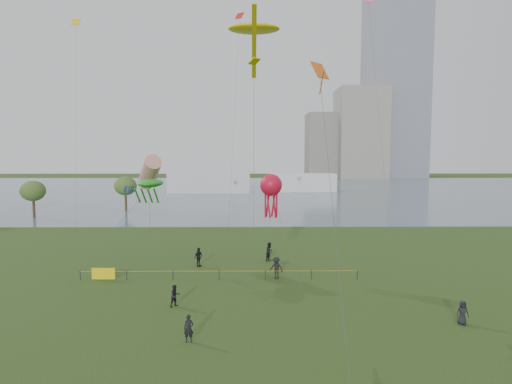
{
  "coord_description": "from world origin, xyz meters",
  "views": [
    {
      "loc": [
        -0.29,
        -22.15,
        10.99
      ],
      "look_at": [
        0.0,
        10.0,
        8.0
      ],
      "focal_mm": 30.0,
      "sensor_mm": 36.0,
      "label": 1
    }
  ],
  "objects": [
    {
      "name": "tower",
      "position": [
        62.0,
        168.0,
        60.0
      ],
      "size": [
        24.0,
        24.0,
        120.0
      ],
      "primitive_type": "cube",
      "color": "slate",
      "rests_on": "ground_plane"
    },
    {
      "name": "pavilion_right",
      "position": [
        14.0,
        98.0,
        2.5
      ],
      "size": [
        18.0,
        7.0,
        5.0
      ],
      "primitive_type": "cube",
      "color": "silver",
      "rests_on": "ground_plane"
    },
    {
      "name": "spectator_b",
      "position": [
        1.8,
        14.22,
        0.97
      ],
      "size": [
        1.45,
        1.21,
        1.95
      ],
      "primitive_type": "imported",
      "rotation": [
        0.0,
        0.0,
        -0.47
      ],
      "color": "black",
      "rests_on": "ground_plane"
    },
    {
      "name": "spectator_g",
      "position": [
        1.47,
        20.42,
        0.95
      ],
      "size": [
        1.11,
        1.17,
        1.89
      ],
      "primitive_type": "imported",
      "rotation": [
        0.0,
        0.0,
        0.97
      ],
      "color": "black",
      "rests_on": "ground_plane"
    },
    {
      "name": "lake",
      "position": [
        0.0,
        100.0,
        0.02
      ],
      "size": [
        400.0,
        120.0,
        0.08
      ],
      "primitive_type": "cube",
      "color": "slate",
      "rests_on": "ground_plane"
    },
    {
      "name": "fence",
      "position": [
        -9.28,
        14.03,
        0.55
      ],
      "size": [
        24.07,
        0.07,
        1.05
      ],
      "color": "black",
      "rests_on": "ground_plane"
    },
    {
      "name": "trees",
      "position": [
        -40.12,
        49.11,
        5.51
      ],
      "size": [
        29.16,
        16.91,
        8.57
      ],
      "color": "#3B2C1A",
      "rests_on": "ground_plane"
    },
    {
      "name": "spectator_d",
      "position": [
        13.16,
        4.2,
        0.78
      ],
      "size": [
        0.79,
        0.54,
        1.56
      ],
      "primitive_type": "imported",
      "rotation": [
        0.0,
        0.0,
        -0.06
      ],
      "color": "black",
      "rests_on": "ground_plane"
    },
    {
      "name": "kite_stingray",
      "position": [
        -0.12,
        17.07,
        21.9
      ],
      "size": [
        4.66,
        9.93,
        22.37
      ],
      "rotation": [
        0.0,
        0.0,
        0.25
      ],
      "color": "#3F3F42"
    },
    {
      "name": "kite_creature",
      "position": [
        -9.66,
        17.15,
        8.13
      ],
      "size": [
        7.09,
        6.76,
        8.56
      ],
      "rotation": [
        0.0,
        0.0,
        -0.2
      ],
      "color": "#3F3F42"
    },
    {
      "name": "kite_delta",
      "position": [
        4.43,
        7.58,
        15.7
      ],
      "size": [
        1.44,
        13.62,
        17.3
      ],
      "rotation": [
        0.0,
        0.0,
        0.15
      ],
      "color": "#3F3F42"
    },
    {
      "name": "spectator_f",
      "position": [
        -3.98,
        1.82,
        0.81
      ],
      "size": [
        0.61,
        0.43,
        1.61
      ],
      "primitive_type": "imported",
      "rotation": [
        0.0,
        0.0,
        -0.07
      ],
      "color": "black",
      "rests_on": "ground_plane"
    },
    {
      "name": "ground_plane",
      "position": [
        0.0,
        0.0,
        0.0
      ],
      "size": [
        400.0,
        400.0,
        0.0
      ],
      "primitive_type": "plane",
      "color": "#1E3410"
    },
    {
      "name": "kite_octopus",
      "position": [
        1.38,
        15.45,
        8.01
      ],
      "size": [
        3.31,
        5.72,
        9.1
      ],
      "rotation": [
        0.0,
        0.0,
        -0.39
      ],
      "color": "#3F3F42"
    },
    {
      "name": "building_mid",
      "position": [
        46.0,
        162.0,
        19.0
      ],
      "size": [
        20.0,
        20.0,
        38.0
      ],
      "primitive_type": "cube",
      "color": "gray",
      "rests_on": "ground_plane"
    },
    {
      "name": "spectator_a",
      "position": [
        -5.8,
        7.55,
        0.79
      ],
      "size": [
        0.97,
        0.95,
        1.58
      ],
      "primitive_type": "imported",
      "rotation": [
        0.0,
        0.0,
        0.68
      ],
      "color": "black",
      "rests_on": "ground_plane"
    },
    {
      "name": "spectator_c",
      "position": [
        -5.47,
        18.31,
        0.92
      ],
      "size": [
        0.99,
        1.14,
        1.84
      ],
      "primitive_type": "imported",
      "rotation": [
        0.0,
        0.0,
        0.96
      ],
      "color": "black",
      "rests_on": "ground_plane"
    },
    {
      "name": "small_kites",
      "position": [
        2.28,
        19.82,
        25.15
      ],
      "size": [
        38.38,
        17.13,
        2.03
      ],
      "color": "yellow"
    },
    {
      "name": "building_low",
      "position": [
        32.0,
        168.0,
        14.0
      ],
      "size": [
        16.0,
        18.0,
        28.0
      ],
      "primitive_type": "cube",
      "color": "slate",
      "rests_on": "ground_plane"
    },
    {
      "name": "kite_windsock",
      "position": [
        -10.54,
        20.58,
        8.99
      ],
      "size": [
        4.16,
        8.71,
        10.84
      ],
      "rotation": [
        0.0,
        0.0,
        0.42
      ],
      "color": "#3F3F42"
    },
    {
      "name": "pavilion_left",
      "position": [
        -12.0,
        95.0,
        3.0
      ],
      "size": [
        22.0,
        8.0,
        6.0
      ],
      "primitive_type": "cube",
      "color": "silver",
      "rests_on": "ground_plane"
    }
  ]
}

